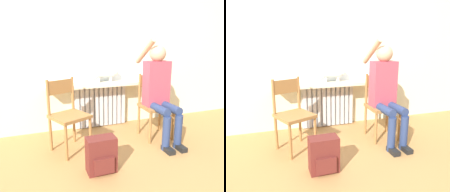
% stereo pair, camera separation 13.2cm
% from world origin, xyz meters
% --- Properties ---
extents(ground_plane, '(12.00, 12.00, 0.00)m').
position_xyz_m(ground_plane, '(0.00, 0.00, 0.00)').
color(ground_plane, '#B27F47').
extents(wall_with_window, '(7.00, 0.06, 2.70)m').
position_xyz_m(wall_with_window, '(0.00, 1.23, 1.35)').
color(wall_with_window, beige).
rests_on(wall_with_window, ground_plane).
extents(radiator, '(0.85, 0.08, 0.70)m').
position_xyz_m(radiator, '(-0.00, 1.15, 0.35)').
color(radiator, silver).
rests_on(radiator, ground_plane).
extents(windowsill, '(1.74, 0.28, 0.05)m').
position_xyz_m(windowsill, '(0.00, 1.06, 0.72)').
color(windowsill, beige).
rests_on(windowsill, radiator).
extents(window_glass, '(1.67, 0.01, 1.40)m').
position_xyz_m(window_glass, '(0.00, 1.20, 1.44)').
color(window_glass, white).
rests_on(window_glass, windowsill).
extents(chair_left, '(0.54, 0.54, 0.92)m').
position_xyz_m(chair_left, '(-0.63, 0.50, 0.48)').
color(chair_left, '#9E6B38').
rests_on(chair_left, ground_plane).
extents(chair_right, '(0.42, 0.42, 0.92)m').
position_xyz_m(chair_right, '(0.62, 0.51, 0.48)').
color(chair_right, '#9E6B38').
rests_on(chair_right, ground_plane).
extents(person, '(0.36, 0.98, 1.42)m').
position_xyz_m(person, '(0.62, 0.40, 0.75)').
color(person, navy).
rests_on(person, ground_plane).
extents(cat, '(0.51, 0.11, 0.23)m').
position_xyz_m(cat, '(0.09, 1.09, 0.88)').
color(cat, silver).
rests_on(cat, windowsill).
extents(backpack, '(0.31, 0.21, 0.39)m').
position_xyz_m(backpack, '(-0.39, -0.13, 0.19)').
color(backpack, maroon).
rests_on(backpack, ground_plane).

